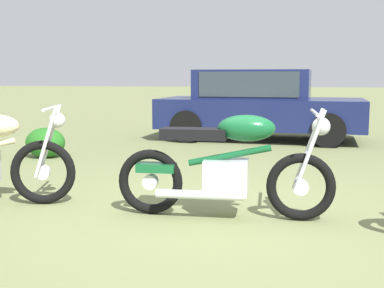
# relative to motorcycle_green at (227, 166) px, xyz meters

# --- Properties ---
(ground_plane) EXTENTS (120.00, 120.00, 0.00)m
(ground_plane) POSITION_rel_motorcycle_green_xyz_m (-0.07, -0.03, -0.48)
(ground_plane) COLOR olive
(motorcycle_green) EXTENTS (2.01, 0.64, 1.02)m
(motorcycle_green) POSITION_rel_motorcycle_green_xyz_m (0.00, 0.00, 0.00)
(motorcycle_green) COLOR black
(motorcycle_green) RESTS_ON ground
(car_navy) EXTENTS (4.17, 2.08, 1.43)m
(car_navy) POSITION_rel_motorcycle_green_xyz_m (-0.21, 5.90, 0.31)
(car_navy) COLOR #161E4C
(car_navy) RESTS_ON ground
(shrub_low) EXTENTS (0.64, 0.55, 0.48)m
(shrub_low) POSITION_rel_motorcycle_green_xyz_m (-3.34, 2.81, -0.24)
(shrub_low) COLOR #23671E
(shrub_low) RESTS_ON ground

